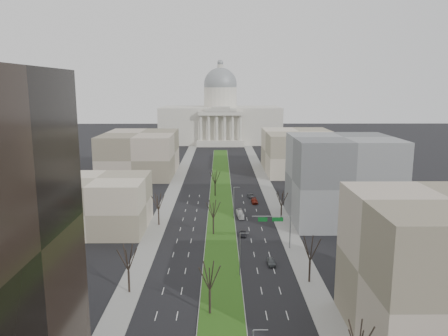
{
  "coord_description": "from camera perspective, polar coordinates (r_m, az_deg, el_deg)",
  "views": [
    {
      "loc": [
        -0.23,
        -27.74,
        37.87
      ],
      "look_at": [
        0.97,
        105.51,
        12.78
      ],
      "focal_mm": 35.0,
      "sensor_mm": 36.0,
      "label": 1
    }
  ],
  "objects": [
    {
      "name": "median",
      "position": [
        151.51,
        -0.41,
        -3.77
      ],
      "size": [
        8.0,
        222.03,
        0.2
      ],
      "color": "#999993",
      "rests_on": "ground"
    },
    {
      "name": "capitol",
      "position": [
        298.11,
        -0.47,
        6.51
      ],
      "size": [
        80.0,
        46.0,
        55.0
      ],
      "color": "beige",
      "rests_on": "ground"
    },
    {
      "name": "car_black",
      "position": [
        113.2,
        2.49,
        -8.54
      ],
      "size": [
        1.47,
        4.04,
        1.32
      ],
      "primitive_type": "imported",
      "rotation": [
        0.0,
        0.0,
        0.02
      ],
      "color": "black",
      "rests_on": "ground"
    },
    {
      "name": "tree_right_mid",
      "position": [
        87.21,
        11.23,
        -10.17
      ],
      "size": [
        5.52,
        5.52,
        9.94
      ],
      "color": "black",
      "rests_on": "ground"
    },
    {
      "name": "sidewalk_right",
      "position": [
        129.65,
        7.41,
        -6.38
      ],
      "size": [
        5.0,
        330.0,
        0.15
      ],
      "primitive_type": "cube",
      "color": "gray",
      "rests_on": "ground"
    },
    {
      "name": "car_red",
      "position": [
        143.87,
        4.0,
        -4.33
      ],
      "size": [
        2.09,
        4.93,
        1.42
      ],
      "primitive_type": "imported",
      "rotation": [
        0.0,
        0.0,
        0.02
      ],
      "color": "maroon",
      "rests_on": "ground"
    },
    {
      "name": "building_tan_right",
      "position": [
        73.46,
        27.07,
        -12.02
      ],
      "size": [
        26.0,
        24.0,
        22.0
      ],
      "primitive_type": "cube",
      "color": "gray",
      "rests_on": "ground"
    },
    {
      "name": "tree_right_far",
      "position": [
        125.0,
        7.53,
        -3.95
      ],
      "size": [
        5.04,
        5.04,
        9.07
      ],
      "color": "black",
      "rests_on": "ground"
    },
    {
      "name": "building_grey_right",
      "position": [
        127.2,
        15.11,
        -1.45
      ],
      "size": [
        28.0,
        26.0,
        24.0
      ],
      "primitive_type": "cube",
      "color": "slate",
      "rests_on": "ground"
    },
    {
      "name": "mast_arm_signs",
      "position": [
        103.71,
        7.17,
        -7.26
      ],
      "size": [
        9.12,
        0.24,
        8.09
      ],
      "color": "gray",
      "rests_on": "ground"
    },
    {
      "name": "box_van",
      "position": [
        128.66,
        2.12,
        -6.04
      ],
      "size": [
        2.1,
        6.72,
        1.84
      ],
      "primitive_type": "imported",
      "rotation": [
        0.0,
        0.0,
        0.09
      ],
      "color": "white",
      "rests_on": "ground"
    },
    {
      "name": "building_far_left",
      "position": [
        193.1,
        -10.89,
        1.87
      ],
      "size": [
        30.0,
        40.0,
        18.0
      ],
      "primitive_type": "cube",
      "color": "gray",
      "rests_on": "ground"
    },
    {
      "name": "streetlamp_median_c",
      "position": [
        127.18,
        1.3,
        -4.41
      ],
      "size": [
        1.9,
        0.2,
        9.16
      ],
      "color": "gray",
      "rests_on": "ground"
    },
    {
      "name": "car_grey_far",
      "position": [
        151.06,
        3.56,
        -3.63
      ],
      "size": [
        2.61,
        4.71,
        1.25
      ],
      "primitive_type": "imported",
      "rotation": [
        0.0,
        0.0,
        0.12
      ],
      "color": "#515459",
      "rests_on": "ground"
    },
    {
      "name": "tree_left_mid",
      "position": [
        83.53,
        -12.44,
        -11.29
      ],
      "size": [
        5.4,
        5.4,
        9.72
      ],
      "color": "black",
      "rests_on": "ground"
    },
    {
      "name": "ground",
      "position": [
        152.52,
        -0.41,
        -3.71
      ],
      "size": [
        600.0,
        600.0,
        0.0
      ],
      "primitive_type": "plane",
      "color": "black",
      "rests_on": "ground"
    },
    {
      "name": "car_grey_near",
      "position": [
        96.42,
        6.19,
        -12.08
      ],
      "size": [
        1.71,
        4.1,
        1.39
      ],
      "primitive_type": "imported",
      "rotation": [
        0.0,
        0.0,
        0.02
      ],
      "color": "#52575B",
      "rests_on": "ground"
    },
    {
      "name": "tree_median_b",
      "position": [
        112.09,
        -1.41,
        -5.33
      ],
      "size": [
        5.4,
        5.4,
        9.72
      ],
      "color": "black",
      "rests_on": "ground"
    },
    {
      "name": "building_far_right",
      "position": [
        198.05,
        9.74,
        2.13
      ],
      "size": [
        30.0,
        40.0,
        18.0
      ],
      "primitive_type": "cube",
      "color": "tan",
      "rests_on": "ground"
    },
    {
      "name": "tree_left_far",
      "position": [
        121.02,
        -8.58,
        -4.32
      ],
      "size": [
        5.28,
        5.28,
        9.5
      ],
      "color": "black",
      "rests_on": "ground"
    },
    {
      "name": "tree_median_c",
      "position": [
        150.94,
        -1.18,
        -1.14
      ],
      "size": [
        5.4,
        5.4,
        9.72
      ],
      "color": "black",
      "rests_on": "ground"
    },
    {
      "name": "building_beige_left",
      "position": [
        121.4,
        -16.21,
        -4.5
      ],
      "size": [
        26.0,
        22.0,
        14.0
      ],
      "primitive_type": "cube",
      "color": "tan",
      "rests_on": "ground"
    },
    {
      "name": "streetlamp_median_b",
      "position": [
        89.19,
        2.13,
        -11.1
      ],
      "size": [
        1.9,
        0.2,
        9.16
      ],
      "color": "gray",
      "rests_on": "ground"
    },
    {
      "name": "sidewalk_left",
      "position": [
        129.59,
        -8.2,
        -6.41
      ],
      "size": [
        5.0,
        330.0,
        0.15
      ],
      "primitive_type": "cube",
      "color": "gray",
      "rests_on": "ground"
    },
    {
      "name": "tree_median_a",
      "position": [
        74.47,
        -1.88,
        -13.84
      ],
      "size": [
        5.4,
        5.4,
        9.72
      ],
      "color": "black",
      "rests_on": "ground"
    }
  ]
}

